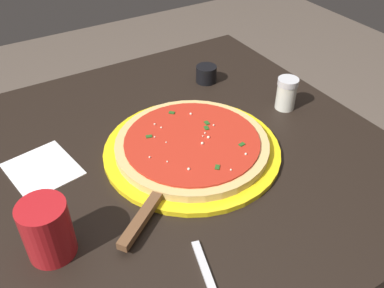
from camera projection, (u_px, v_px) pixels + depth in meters
name	position (u px, v px, depth m)	size (l,w,h in m)	color
restaurant_table	(165.00, 211.00, 0.92)	(0.89, 0.82, 0.76)	black
serving_plate	(192.00, 150.00, 0.83)	(0.35, 0.35, 0.01)	yellow
pizza	(192.00, 144.00, 0.82)	(0.30, 0.30, 0.02)	#DBB26B
pizza_server	(154.00, 202.00, 0.70)	(0.20, 0.16, 0.01)	silver
cup_tall_drink	(47.00, 230.00, 0.61)	(0.07, 0.07, 0.10)	#B2191E
cup_small_sauce	(206.00, 74.00, 1.04)	(0.05, 0.05, 0.04)	black
napkin_folded_right	(42.00, 169.00, 0.79)	(0.12, 0.13, 0.00)	white
parmesan_shaker	(286.00, 93.00, 0.94)	(0.05, 0.05, 0.07)	silver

